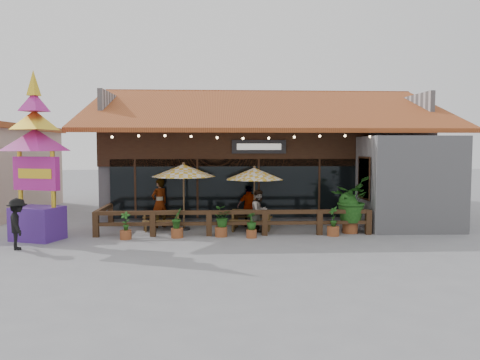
{
  "coord_description": "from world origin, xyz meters",
  "views": [
    {
      "loc": [
        -2.26,
        -17.11,
        3.17
      ],
      "look_at": [
        -1.29,
        1.5,
        1.87
      ],
      "focal_mm": 35.0,
      "sensor_mm": 36.0,
      "label": 1
    }
  ],
  "objects": [
    {
      "name": "ground",
      "position": [
        0.0,
        0.0,
        0.0
      ],
      "size": [
        100.0,
        100.0,
        0.0
      ],
      "primitive_type": "plane",
      "color": "gray",
      "rests_on": "ground"
    },
    {
      "name": "picnic_table_right",
      "position": [
        -0.89,
        0.68,
        0.5
      ],
      "size": [
        1.77,
        1.6,
        0.74
      ],
      "color": "brown",
      "rests_on": "ground"
    },
    {
      "name": "umbrella_left",
      "position": [
        -3.49,
        0.84,
        2.28
      ],
      "size": [
        2.59,
        2.59,
        2.61
      ],
      "color": "brown",
      "rests_on": "ground"
    },
    {
      "name": "tropical_plant",
      "position": [
        2.72,
        -0.17,
        1.21
      ],
      "size": [
        1.92,
        1.99,
        2.12
      ],
      "color": "brown",
      "rests_on": "ground"
    },
    {
      "name": "planter_a",
      "position": [
        -5.37,
        -0.95,
        0.4
      ],
      "size": [
        0.39,
        0.39,
        0.96
      ],
      "color": "brown",
      "rests_on": "ground"
    },
    {
      "name": "diner_a",
      "position": [
        -4.48,
        1.4,
        0.98
      ],
      "size": [
        0.84,
        0.82,
        1.95
      ],
      "primitive_type": "imported",
      "rotation": [
        0.0,
        0.0,
        3.86
      ],
      "color": "#351F10",
      "rests_on": "ground"
    },
    {
      "name": "restaurant_building",
      "position": [
        0.26,
        6.61,
        2.21
      ],
      "size": [
        15.5,
        14.73,
        6.09
      ],
      "color": "#A5A4A9",
      "rests_on": "ground"
    },
    {
      "name": "planter_d",
      "position": [
        -1.01,
        -0.92,
        0.43
      ],
      "size": [
        0.47,
        0.47,
        0.9
      ],
      "color": "brown",
      "rests_on": "ground"
    },
    {
      "name": "patio_railing",
      "position": [
        -2.25,
        -0.27,
        0.61
      ],
      "size": [
        10.0,
        2.6,
        0.92
      ],
      "color": "#442918",
      "rests_on": "ground"
    },
    {
      "name": "diner_c",
      "position": [
        -0.92,
        1.44,
        0.82
      ],
      "size": [
        0.99,
        0.48,
        1.63
      ],
      "primitive_type": "imported",
      "rotation": [
        0.0,
        0.0,
        3.22
      ],
      "color": "#351F10",
      "rests_on": "ground"
    },
    {
      "name": "planter_e",
      "position": [
        1.95,
        -0.72,
        0.45
      ],
      "size": [
        0.43,
        0.44,
        1.06
      ],
      "color": "brown",
      "rests_on": "ground"
    },
    {
      "name": "diner_b",
      "position": [
        -0.66,
        -0.09,
        0.81
      ],
      "size": [
        1.0,
        0.99,
        1.62
      ],
      "primitive_type": "imported",
      "rotation": [
        0.0,
        0.0,
        0.75
      ],
      "color": "#351F10",
      "rests_on": "ground"
    },
    {
      "name": "thai_sign_tower",
      "position": [
        -8.36,
        -0.9,
        3.27
      ],
      "size": [
        2.92,
        2.92,
        6.19
      ],
      "color": "#4B2487",
      "rests_on": "ground"
    },
    {
      "name": "planter_b",
      "position": [
        -3.62,
        -0.76,
        0.47
      ],
      "size": [
        0.45,
        0.49,
        1.04
      ],
      "color": "brown",
      "rests_on": "ground"
    },
    {
      "name": "planter_c",
      "position": [
        -2.07,
        -0.64,
        0.6
      ],
      "size": [
        0.79,
        0.74,
        1.07
      ],
      "color": "brown",
      "rests_on": "ground"
    },
    {
      "name": "picnic_table_left",
      "position": [
        -4.38,
        1.01,
        0.47
      ],
      "size": [
        1.61,
        1.44,
        0.69
      ],
      "color": "brown",
      "rests_on": "ground"
    },
    {
      "name": "pedestrian",
      "position": [
        -8.41,
        -2.41,
        0.8
      ],
      "size": [
        0.98,
        1.19,
        1.6
      ],
      "primitive_type": "imported",
      "rotation": [
        0.0,
        0.0,
        2.01
      ],
      "color": "black",
      "rests_on": "ground"
    },
    {
      "name": "umbrella_right",
      "position": [
        -0.76,
        0.89,
        2.15
      ],
      "size": [
        2.98,
        2.98,
        2.46
      ],
      "color": "brown",
      "rests_on": "ground"
    }
  ]
}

